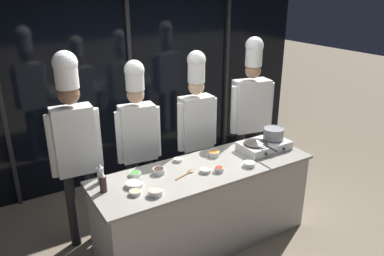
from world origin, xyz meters
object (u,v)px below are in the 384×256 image
squeeze_bottle_clear (100,174)px  chef_head (74,135)px  prep_bowl_ginger (135,192)px  prep_bowl_soy_glaze (159,171)px  serving_spoon_slotted (189,173)px  portable_stove (264,146)px  prep_bowl_chili_flakes (219,169)px  prep_bowl_chicken (178,160)px  prep_bowl_scallions (135,174)px  frying_pan (256,142)px  prep_bowl_onion (134,184)px  prep_bowl_shrimp (156,192)px  squeeze_bottle_soy (103,182)px  prep_bowl_garlic (249,164)px  prep_bowl_carrots (214,153)px  chef_sous (138,130)px  prep_bowl_noodles (205,170)px  chef_line (196,119)px  chef_pastry (251,105)px  stock_pot (274,133)px

squeeze_bottle_clear → chef_head: chef_head is taller
prep_bowl_ginger → squeeze_bottle_clear: bearing=116.7°
prep_bowl_soy_glaze → serving_spoon_slotted: (0.25, -0.15, -0.02)m
portable_stove → prep_bowl_chili_flakes: portable_stove is taller
prep_bowl_ginger → prep_bowl_chicken: 0.75m
prep_bowl_soy_glaze → prep_bowl_scallions: bearing=158.5°
frying_pan → prep_bowl_onion: 1.44m
prep_bowl_shrimp → portable_stove: bearing=9.1°
squeeze_bottle_clear → portable_stove: bearing=-7.5°
squeeze_bottle_soy → squeeze_bottle_clear: size_ratio=1.01×
prep_bowl_chili_flakes → prep_bowl_ginger: bearing=178.0°
prep_bowl_garlic → prep_bowl_soy_glaze: (-0.86, 0.34, 0.01)m
prep_bowl_onion → prep_bowl_ginger: prep_bowl_onion is taller
prep_bowl_carrots → chef_sous: 0.87m
prep_bowl_carrots → portable_stove: bearing=-15.3°
prep_bowl_noodles → prep_bowl_ginger: size_ratio=1.05×
squeeze_bottle_clear → prep_bowl_onion: 0.34m
prep_bowl_scallions → prep_bowl_soy_glaze: bearing=-21.5°
chef_sous → chef_line: 0.73m
prep_bowl_carrots → prep_bowl_garlic: size_ratio=0.96×
prep_bowl_chili_flakes → chef_head: size_ratio=0.05×
prep_bowl_soy_glaze → chef_pastry: 1.73m
prep_bowl_noodles → prep_bowl_ginger: bearing=-178.0°
squeeze_bottle_clear → squeeze_bottle_soy: bearing=-101.1°
squeeze_bottle_soy → prep_bowl_ginger: size_ratio=1.83×
portable_stove → chef_head: chef_head is taller
prep_bowl_garlic → serving_spoon_slotted: size_ratio=0.48×
squeeze_bottle_soy → serving_spoon_slotted: 0.84m
squeeze_bottle_soy → prep_bowl_garlic: squeeze_bottle_soy is taller
prep_bowl_soy_glaze → chef_sous: (0.05, 0.61, 0.21)m
prep_bowl_chili_flakes → portable_stove: bearing=12.5°
stock_pot → prep_bowl_scallions: 1.62m
stock_pot → serving_spoon_slotted: bearing=-178.2°
prep_bowl_ginger → prep_bowl_soy_glaze: size_ratio=0.87×
stock_pot → squeeze_bottle_soy: bearing=178.1°
stock_pot → chef_line: bearing=132.3°
prep_bowl_scallions → chef_head: (-0.43, 0.44, 0.35)m
prep_bowl_chili_flakes → serving_spoon_slotted: (-0.28, 0.13, -0.02)m
chef_line → chef_sous: bearing=-1.1°
prep_bowl_garlic → prep_bowl_onion: bearing=168.6°
prep_bowl_noodles → chef_sous: (-0.35, 0.83, 0.23)m
prep_bowl_soy_glaze → squeeze_bottle_soy: bearing=-175.3°
prep_bowl_carrots → prep_bowl_chicken: prep_bowl_carrots is taller
stock_pot → prep_bowl_noodles: 1.00m
prep_bowl_chili_flakes → chef_sous: size_ratio=0.05×
portable_stove → prep_bowl_noodles: portable_stove is taller
serving_spoon_slotted → chef_head: 1.18m
prep_bowl_onion → chef_line: size_ratio=0.09×
squeeze_bottle_soy → prep_bowl_carrots: (1.26, 0.09, -0.06)m
stock_pot → prep_bowl_soy_glaze: (-1.39, 0.11, -0.14)m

